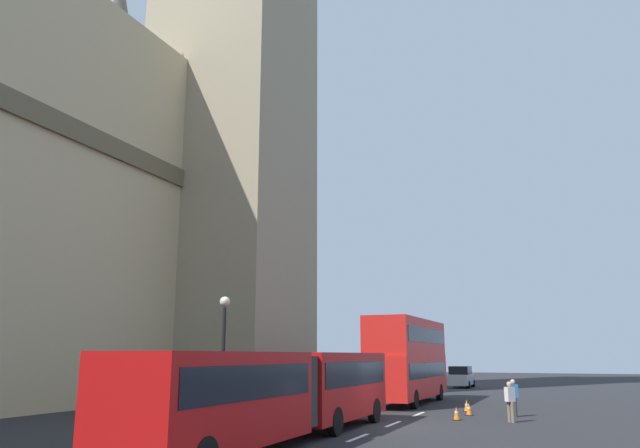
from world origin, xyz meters
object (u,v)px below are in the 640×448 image
(traffic_cone_middle, at_px, (469,409))
(traffic_cone_east, at_px, (467,406))
(pedestrian_by_kerb, at_px, (514,396))
(street_lamp, at_px, (223,349))
(sedan_lead, at_px, (461,377))
(articulated_bus, at_px, (283,387))
(double_decker_bus, at_px, (408,357))
(traffic_cone_west, at_px, (456,413))
(pedestrian_near_cones, at_px, (510,400))

(traffic_cone_middle, relative_size, traffic_cone_east, 1.00)
(traffic_cone_east, distance_m, pedestrian_by_kerb, 3.18)
(street_lamp, bearing_deg, sedan_lead, -7.58)
(articulated_bus, height_order, street_lamp, street_lamp)
(double_decker_bus, xyz_separation_m, street_lamp, (-13.77, 4.50, 0.35))
(traffic_cone_west, xyz_separation_m, pedestrian_by_kerb, (2.48, -2.25, 0.63))
(double_decker_bus, distance_m, street_lamp, 14.49)
(double_decker_bus, bearing_deg, pedestrian_by_kerb, -131.90)
(double_decker_bus, distance_m, pedestrian_by_kerb, 8.83)
(traffic_cone_middle, xyz_separation_m, pedestrian_near_cones, (-2.46, -2.14, 0.63))
(traffic_cone_west, relative_size, traffic_cone_east, 1.00)
(traffic_cone_west, bearing_deg, pedestrian_by_kerb, -42.28)
(double_decker_bus, bearing_deg, articulated_bus, -179.99)
(traffic_cone_middle, distance_m, street_lamp, 12.19)
(traffic_cone_middle, distance_m, pedestrian_by_kerb, 2.16)
(traffic_cone_middle, height_order, traffic_cone_east, same)
(articulated_bus, relative_size, traffic_cone_middle, 27.66)
(traffic_cone_west, bearing_deg, sedan_lead, 8.81)
(traffic_cone_east, height_order, pedestrian_near_cones, pedestrian_near_cones)
(articulated_bus, bearing_deg, traffic_cone_east, -16.40)
(articulated_bus, relative_size, sedan_lead, 3.65)
(traffic_cone_middle, bearing_deg, street_lamp, 131.64)
(sedan_lead, height_order, traffic_cone_east, sedan_lead)
(articulated_bus, distance_m, pedestrian_near_cones, 11.10)
(traffic_cone_west, xyz_separation_m, traffic_cone_middle, (2.37, -0.19, 0.00))
(double_decker_bus, xyz_separation_m, pedestrian_near_cones, (-8.34, -6.51, -1.80))
(traffic_cone_west, bearing_deg, articulated_bus, 155.20)
(pedestrian_near_cones, bearing_deg, pedestrian_by_kerb, 1.63)
(double_decker_bus, relative_size, pedestrian_near_cones, 6.30)
(street_lamp, bearing_deg, traffic_cone_west, -57.57)
(articulated_bus, bearing_deg, street_lamp, 51.98)
(pedestrian_near_cones, height_order, pedestrian_by_kerb, same)
(traffic_cone_middle, distance_m, traffic_cone_east, 2.04)
(traffic_cone_west, distance_m, street_lamp, 10.66)
(double_decker_bus, bearing_deg, pedestrian_near_cones, -142.03)
(sedan_lead, relative_size, street_lamp, 0.83)
(sedan_lead, distance_m, traffic_cone_middle, 25.61)
(articulated_bus, height_order, traffic_cone_west, articulated_bus)
(street_lamp, distance_m, pedestrian_near_cones, 12.46)
(sedan_lead, bearing_deg, pedestrian_by_kerb, -165.42)
(sedan_lead, distance_m, street_lamp, 33.46)
(sedan_lead, relative_size, traffic_cone_east, 7.59)
(traffic_cone_middle, relative_size, pedestrian_near_cones, 0.34)
(articulated_bus, bearing_deg, traffic_cone_middle, -20.93)
(pedestrian_near_cones, bearing_deg, street_lamp, 116.25)
(traffic_cone_middle, bearing_deg, traffic_cone_east, 11.87)
(double_decker_bus, bearing_deg, traffic_cone_middle, -143.38)
(double_decker_bus, xyz_separation_m, traffic_cone_middle, (-5.88, -4.37, -2.43))
(double_decker_bus, height_order, sedan_lead, double_decker_bus)
(articulated_bus, height_order, sedan_lead, articulated_bus)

